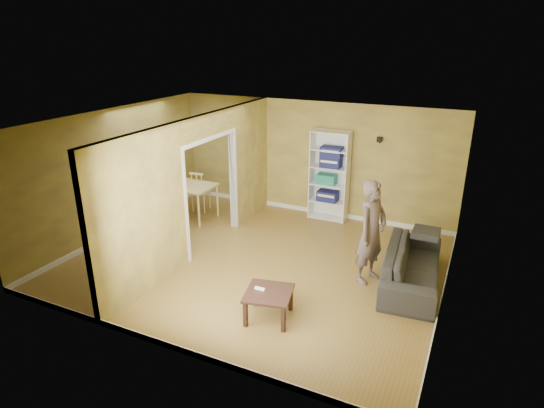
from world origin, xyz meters
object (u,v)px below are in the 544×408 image
Objects in this scene: chair_near at (169,208)px; chair_far at (201,190)px; sofa at (413,261)px; bookshelf at (330,175)px; person at (372,223)px; dining_table at (186,188)px; chair_left at (164,191)px; coffee_table at (269,296)px.

chair_far is (0.03, 1.18, 0.03)m from chair_near.
bookshelf reaches higher than sofa.
bookshelf is at bearing 40.37° from sofa.
person reaches higher than dining_table.
chair_near is (0.67, -0.69, -0.06)m from chair_left.
coffee_table is 0.53× the size of dining_table.
chair_near is at bearing 81.71° from chair_far.
person is 5.27m from chair_left.
chair_near is at bearing 148.04° from coffee_table.
person is 2.30× the size of chair_near.
sofa is 5.14m from chair_near.
dining_table is (-4.45, 1.03, -0.34)m from person.
coffee_table is at bearing -39.22° from dining_table.
person is at bearing 101.63° from sofa.
chair_far is at bearing 87.44° from dining_table.
chair_far is at bearing 89.97° from person.
person reaches higher than bookshelf.
coffee_table is at bearing 133.51° from sofa.
chair_far is (0.70, 0.49, -0.03)m from chair_left.
person reaches higher than chair_near.
person is 2.02× the size of chair_left.
person is at bearing 153.75° from chair_far.
chair_far reaches higher than dining_table.
dining_table is at bearing 75.99° from sofa.
chair_far is at bearing 135.66° from coffee_table.
sofa is at bearing -9.19° from dining_table.
sofa is 1.74× the size of dining_table.
bookshelf is (-1.52, 2.39, -0.04)m from person.
bookshelf is 4.21m from coffee_table.
dining_table is 1.29× the size of chair_far.
dining_table is at bearing -155.06° from bookshelf.
dining_table is 1.22× the size of chair_left.
dining_table is (-5.14, 0.83, 0.29)m from sofa.
coffee_table is (-1.73, -1.95, -0.05)m from sofa.
person is (-0.69, -0.20, 0.63)m from sofa.
dining_table is (-2.93, -1.36, -0.30)m from bookshelf.
dining_table is 1.39× the size of chair_near.
person is 4.73m from chair_far.
dining_table is at bearing 80.04° from chair_left.
chair_far is (0.02, 0.53, -0.22)m from dining_table.
chair_near reaches higher than sofa.
person is at bearing 59.01° from coffee_table.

